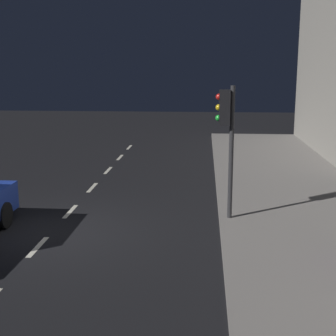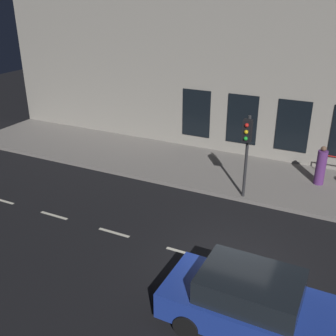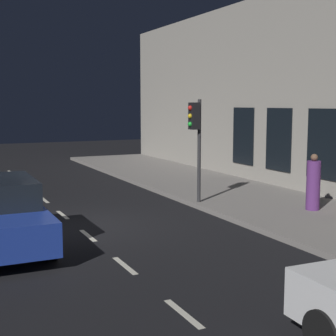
% 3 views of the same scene
% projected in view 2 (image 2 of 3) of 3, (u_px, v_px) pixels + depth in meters
% --- Properties ---
extents(ground_plane, '(60.00, 60.00, 0.00)m').
position_uv_depth(ground_plane, '(233.00, 267.00, 11.96)').
color(ground_plane, black).
extents(sidewalk, '(4.50, 32.00, 0.15)m').
position_uv_depth(sidewalk, '(278.00, 182.00, 17.07)').
color(sidewalk, gray).
rests_on(sidewalk, ground).
extents(building_facade, '(0.65, 32.00, 7.47)m').
position_uv_depth(building_facade, '(299.00, 85.00, 17.69)').
color(building_facade, gray).
rests_on(building_facade, ground).
extents(lane_centre_line, '(0.12, 27.20, 0.01)m').
position_uv_depth(lane_centre_line, '(266.00, 276.00, 11.56)').
color(lane_centre_line, beige).
rests_on(lane_centre_line, ground).
extents(traffic_light, '(0.46, 0.32, 3.27)m').
position_uv_depth(traffic_light, '(247.00, 140.00, 14.71)').
color(traffic_light, '#2D2D30').
rests_on(traffic_light, sidewalk).
extents(parked_car_1, '(2.03, 4.46, 1.58)m').
position_uv_depth(parked_car_1, '(254.00, 304.00, 9.42)').
color(parked_car_1, '#1E389E').
rests_on(parked_car_1, ground).
extents(pedestrian_0, '(0.45, 0.45, 1.67)m').
position_uv_depth(pedestrian_0, '(321.00, 167.00, 16.49)').
color(pedestrian_0, '#5B2D70').
rests_on(pedestrian_0, sidewalk).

